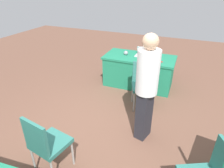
# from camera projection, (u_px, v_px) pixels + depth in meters

# --- Properties ---
(ground_plane) EXTENTS (14.40, 14.40, 0.00)m
(ground_plane) POSITION_uv_depth(u_px,v_px,m) (108.00, 135.00, 3.52)
(ground_plane) COLOR brown
(table_foreground) EXTENTS (1.72, 0.87, 0.76)m
(table_foreground) POSITION_uv_depth(u_px,v_px,m) (139.00, 71.00, 5.03)
(table_foreground) COLOR #1E7A56
(table_foreground) RESTS_ON ground
(chair_near_front) EXTENTS (0.51, 0.51, 0.94)m
(chair_near_front) POSITION_uv_depth(u_px,v_px,m) (46.00, 142.00, 2.61)
(chair_near_front) COLOR #9E9993
(chair_near_front) RESTS_ON ground
(chair_back_row) EXTENTS (0.57, 0.57, 0.95)m
(chair_back_row) POSITION_uv_depth(u_px,v_px,m) (143.00, 82.00, 4.12)
(chair_back_row) COLOR #9E9993
(chair_back_row) RESTS_ON ground
(person_attendee_standing) EXTENTS (0.41, 0.41, 1.79)m
(person_attendee_standing) POSITION_uv_depth(u_px,v_px,m) (147.00, 84.00, 3.05)
(person_attendee_standing) COLOR #26262D
(person_attendee_standing) RESTS_ON ground
(laptop_silver) EXTENTS (0.33, 0.30, 0.21)m
(laptop_silver) POSITION_uv_depth(u_px,v_px,m) (142.00, 54.00, 4.89)
(laptop_silver) COLOR silver
(laptop_silver) RESTS_ON table_foreground
(yarn_ball) EXTENTS (0.10, 0.10, 0.10)m
(yarn_ball) POSITION_uv_depth(u_px,v_px,m) (126.00, 53.00, 4.94)
(yarn_ball) COLOR gray
(yarn_ball) RESTS_ON table_foreground
(scissors_red) EXTENTS (0.17, 0.12, 0.01)m
(scissors_red) POSITION_uv_depth(u_px,v_px,m) (159.00, 61.00, 4.58)
(scissors_red) COLOR red
(scissors_red) RESTS_ON table_foreground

